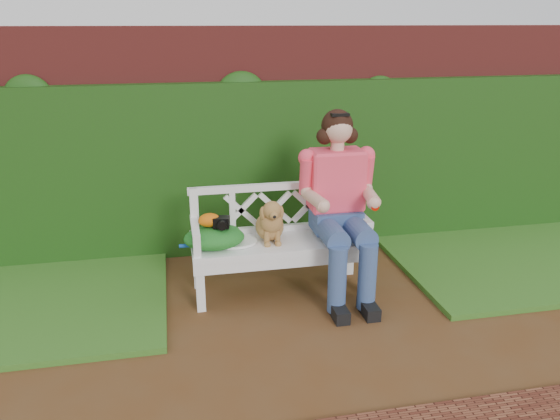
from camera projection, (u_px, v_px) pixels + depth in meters
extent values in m
plane|color=#553016|center=(313.00, 330.00, 4.19)|extent=(60.00, 60.00, 0.00)
cube|color=maroon|center=(268.00, 139.00, 5.58)|extent=(10.00, 0.30, 2.20)
cube|color=#1A4D0F|center=(272.00, 168.00, 5.46)|extent=(10.00, 0.18, 1.70)
cube|color=#255D18|center=(8.00, 301.00, 4.56)|extent=(2.60, 2.00, 0.05)
cube|color=#255D18|center=(522.00, 255.00, 5.46)|extent=(2.60, 2.00, 0.05)
cube|color=black|center=(222.00, 222.00, 4.44)|extent=(0.15, 0.12, 0.09)
ellipsoid|color=#CF5D09|center=(209.00, 220.00, 4.45)|extent=(0.20, 0.16, 0.11)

